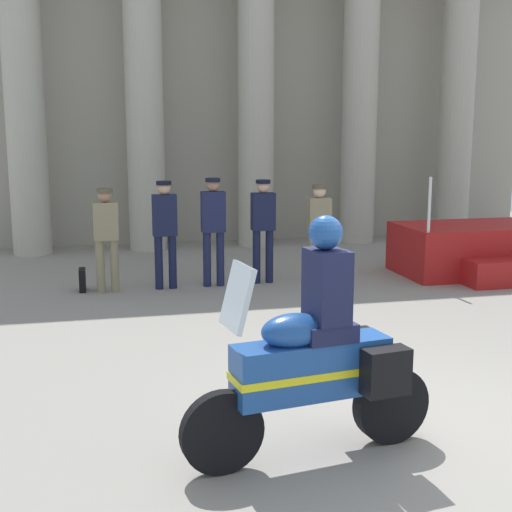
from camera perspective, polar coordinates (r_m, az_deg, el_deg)
The scene contains 10 objects.
ground_plane at distance 6.23m, azimuth 14.28°, elevation -13.78°, with size 28.00×28.00×0.00m, color gray.
colonnade_backdrop at distance 15.57m, azimuth -0.47°, elevation 15.22°, with size 13.71×1.63×7.31m.
reviewing_stand at distance 12.79m, azimuth 18.38°, elevation 0.46°, with size 2.95×2.05×1.78m.
officer_in_row_0 at distance 10.89m, azimuth -12.37°, elevation 1.99°, with size 0.38×0.24×1.64m.
officer_in_row_1 at distance 10.97m, azimuth -7.60°, elevation 2.50°, with size 0.38×0.24×1.73m.
officer_in_row_2 at distance 11.08m, azimuth -3.58°, elevation 2.77°, with size 0.38×0.24×1.77m.
officer_in_row_3 at distance 11.31m, azimuth 0.59°, elevation 2.81°, with size 0.38×0.24×1.72m.
officer_in_row_4 at distance 11.45m, azimuth 5.26°, elevation 2.58°, with size 0.38×0.24×1.63m.
motorcycle_with_rider at distance 5.33m, azimuth 5.34°, elevation -8.48°, with size 2.09×0.74×1.90m.
briefcase_on_ground at distance 11.20m, azimuth -14.26°, elevation -1.95°, with size 0.10×0.32×0.36m, color black.
Camera 1 is at (-2.69, -5.02, 2.52)m, focal length 48.03 mm.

